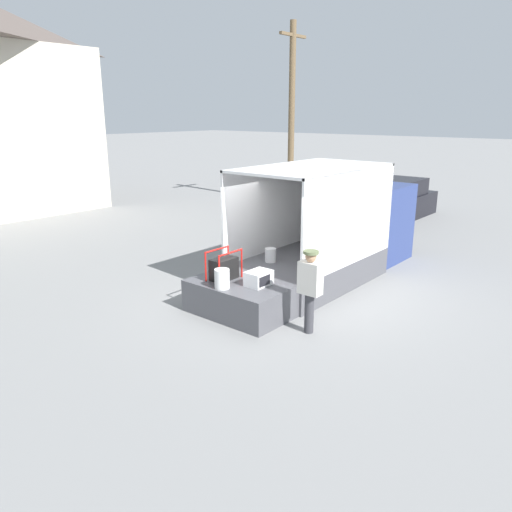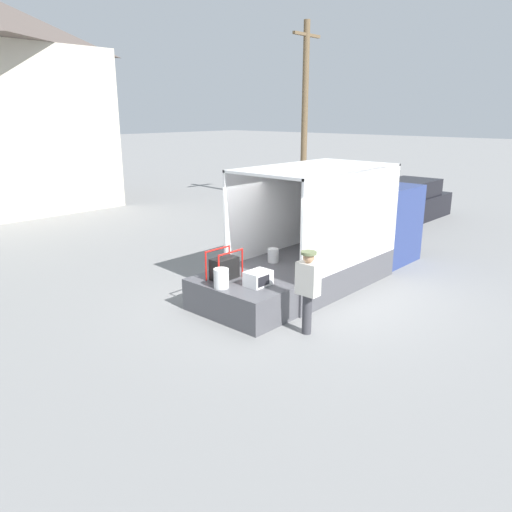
# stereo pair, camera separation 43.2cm
# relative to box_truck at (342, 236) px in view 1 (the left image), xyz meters

# --- Properties ---
(ground_plane) EXTENTS (160.00, 160.00, 0.00)m
(ground_plane) POSITION_rel_box_truck_xyz_m (-3.48, -0.00, -0.92)
(ground_plane) COLOR gray
(box_truck) EXTENTS (5.81, 2.23, 2.87)m
(box_truck) POSITION_rel_box_truck_xyz_m (0.00, 0.00, 0.00)
(box_truck) COLOR navy
(box_truck) RESTS_ON ground
(tailgate_deck) EXTENTS (1.31, 2.12, 0.69)m
(tailgate_deck) POSITION_rel_box_truck_xyz_m (-4.14, -0.00, -0.57)
(tailgate_deck) COLOR #4C4C51
(tailgate_deck) RESTS_ON ground
(microwave) EXTENTS (0.52, 0.40, 0.30)m
(microwave) POSITION_rel_box_truck_xyz_m (-4.00, -0.40, -0.08)
(microwave) COLOR white
(microwave) RESTS_ON tailgate_deck
(portable_generator) EXTENTS (0.73, 0.43, 0.63)m
(portable_generator) POSITION_rel_box_truck_xyz_m (-4.14, 0.41, 0.01)
(portable_generator) COLOR black
(portable_generator) RESTS_ON tailgate_deck
(orange_bucket) EXTENTS (0.31, 0.31, 0.40)m
(orange_bucket) POSITION_rel_box_truck_xyz_m (-4.60, 0.05, -0.03)
(orange_bucket) COLOR silver
(orange_bucket) RESTS_ON tailgate_deck
(worker_person) EXTENTS (0.29, 0.44, 1.63)m
(worker_person) POSITION_rel_box_truck_xyz_m (-3.98, -1.64, 0.08)
(worker_person) COLOR #38383D
(worker_person) RESTS_ON ground
(pickup_truck_black) EXTENTS (5.54, 1.87, 1.54)m
(pickup_truck_black) POSITION_rel_box_truck_xyz_m (6.79, 1.88, -0.28)
(pickup_truck_black) COLOR black
(pickup_truck_black) RESTS_ON ground
(utility_pole) EXTENTS (1.80, 0.28, 7.89)m
(utility_pole) POSITION_rel_box_truck_xyz_m (7.42, 7.11, 3.18)
(utility_pole) COLOR brown
(utility_pole) RESTS_ON ground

